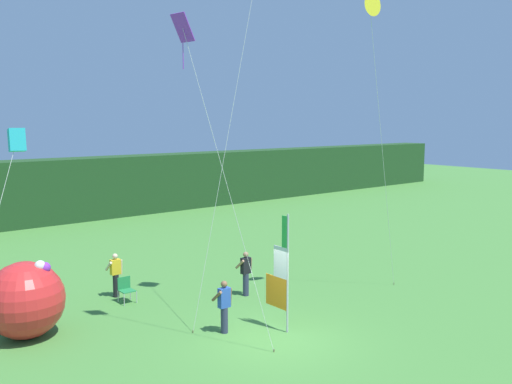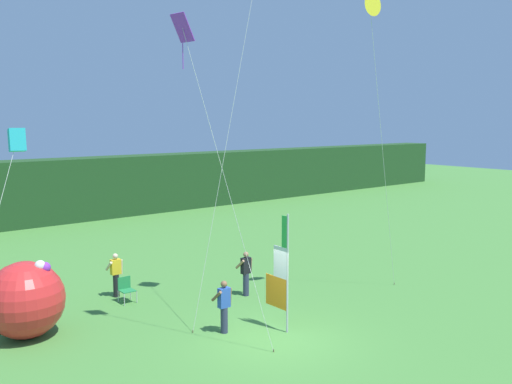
# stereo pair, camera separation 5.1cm
# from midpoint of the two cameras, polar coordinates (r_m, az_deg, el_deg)

# --- Properties ---
(ground_plane) EXTENTS (120.00, 120.00, 0.00)m
(ground_plane) POSITION_cam_midpoint_polar(r_m,az_deg,el_deg) (16.90, 1.91, -14.99)
(ground_plane) COLOR #478438
(distant_treeline) EXTENTS (80.00, 2.40, 4.00)m
(distant_treeline) POSITION_cam_midpoint_polar(r_m,az_deg,el_deg) (36.54, -22.61, -0.11)
(distant_treeline) COLOR #1E421E
(distant_treeline) RESTS_ON ground
(banner_flag) EXTENTS (0.06, 1.03, 3.67)m
(banner_flag) POSITION_cam_midpoint_polar(r_m,az_deg,el_deg) (17.10, 2.52, -8.49)
(banner_flag) COLOR #B7B7BC
(banner_flag) RESTS_ON ground
(person_near_banner) EXTENTS (0.55, 0.48, 1.63)m
(person_near_banner) POSITION_cam_midpoint_polar(r_m,az_deg,el_deg) (21.03, -14.36, -8.19)
(person_near_banner) COLOR black
(person_near_banner) RESTS_ON ground
(person_mid_field) EXTENTS (0.55, 0.48, 1.66)m
(person_mid_field) POSITION_cam_midpoint_polar(r_m,az_deg,el_deg) (20.52, -1.14, -8.29)
(person_mid_field) COLOR #2D334C
(person_mid_field) RESTS_ON ground
(person_far_left) EXTENTS (0.55, 0.48, 1.63)m
(person_far_left) POSITION_cam_midpoint_polar(r_m,az_deg,el_deg) (17.12, -3.39, -11.59)
(person_far_left) COLOR #2D334C
(person_far_left) RESTS_ON ground
(inflatable_balloon) EXTENTS (2.30, 2.30, 2.35)m
(inflatable_balloon) POSITION_cam_midpoint_polar(r_m,az_deg,el_deg) (18.03, -22.80, -10.23)
(inflatable_balloon) COLOR red
(inflatable_balloon) RESTS_ON ground
(folding_chair) EXTENTS (0.51, 0.51, 0.89)m
(folding_chair) POSITION_cam_midpoint_polar(r_m,az_deg,el_deg) (20.48, -13.36, -9.61)
(folding_chair) COLOR #BCBCC1
(folding_chair) RESTS_ON ground
(kite_cyan_box_1) EXTENTS (2.83, 2.80, 6.23)m
(kite_cyan_box_1) POSITION_cam_midpoint_polar(r_m,az_deg,el_deg) (17.44, -23.56, 4.85)
(kite_cyan_box_1) COLOR brown
(kite_cyan_box_1) RESTS_ON ground
(kite_purple_diamond_2) EXTENTS (1.75, 2.45, 9.30)m
(kite_purple_diamond_2) POSITION_cam_midpoint_polar(r_m,az_deg,el_deg) (15.60, -7.04, 14.28)
(kite_purple_diamond_2) COLOR brown
(kite_purple_diamond_2) RESTS_ON ground
(kite_yellow_delta_3) EXTENTS (2.92, 0.70, 10.64)m
(kite_yellow_delta_3) POSITION_cam_midpoint_polar(r_m,az_deg,el_deg) (19.90, 11.61, 18.16)
(kite_yellow_delta_3) COLOR brown
(kite_yellow_delta_3) RESTS_ON ground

